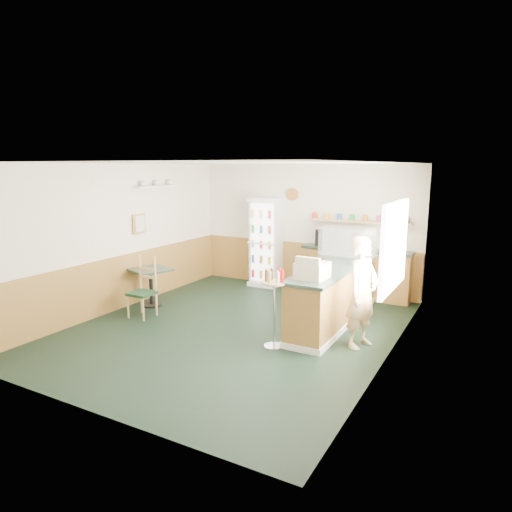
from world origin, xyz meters
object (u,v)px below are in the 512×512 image
Objects in this scene: cafe_table at (151,280)px; drinks_fridge at (266,242)px; cafe_chair at (145,285)px; display_case at (348,243)px; shopkeeper at (362,293)px; cash_register at (312,270)px; condiment_stand at (274,298)px.

drinks_fridge is at bearing 63.54° from cafe_table.
cafe_chair is at bearing -107.18° from drinks_fridge.
display_case reaches higher than cafe_chair.
cafe_chair is (-3.79, -0.45, -0.26)m from shopkeeper.
cafe_chair is at bearing -172.42° from cash_register.
drinks_fridge is 3.81m from shopkeeper.
display_case is 3.78m from cafe_table.
cash_register is 0.79m from shopkeeper.
cash_register is at bearing -51.11° from drinks_fridge.
drinks_fridge reaches higher than display_case.
cafe_chair is at bearing 114.07° from shopkeeper.
condiment_stand is 1.07× the size of cafe_chair.
condiment_stand is 3.07m from cafe_table.
cash_register reaches higher than cafe_table.
cash_register reaches higher than condiment_stand.
cafe_chair is at bearing -58.58° from cafe_table.
shopkeeper reaches higher than cafe_table.
cafe_table is at bearing 120.30° from cafe_chair.
display_case is at bearing 23.21° from cafe_table.
shopkeeper is at bearing -0.71° from cafe_table.
drinks_fridge reaches higher than cafe_table.
condiment_stand is at bearing -60.59° from drinks_fridge.
condiment_stand is at bearing 137.45° from shopkeeper.
cash_register is at bearing 3.07° from cafe_chair.
drinks_fridge is 2.42m from display_case.
display_case is at bearing 42.21° from shopkeeper.
cash_register is at bearing 45.56° from condiment_stand.
cafe_chair is (-0.91, -2.94, -0.42)m from drinks_fridge.
display_case reaches higher than cafe_table.
drinks_fridge is 2.76m from cafe_table.
cafe_table is 0.59m from cafe_chair.
drinks_fridge is 1.81× the size of cafe_chair.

